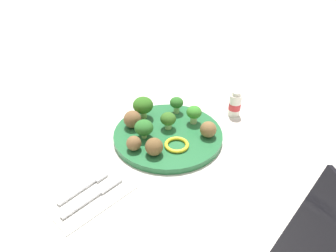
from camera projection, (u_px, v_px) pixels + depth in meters
ground_plane at (168, 137)px, 0.81m from camera, size 4.00×4.00×0.00m
plate at (168, 135)px, 0.81m from camera, size 0.28×0.28×0.02m
broccoli_floret_near_rim at (177, 103)px, 0.86m from camera, size 0.04×0.04×0.05m
broccoli_floret_far_rim at (144, 128)px, 0.77m from camera, size 0.05×0.05×0.05m
broccoli_floret_mid_left at (194, 113)px, 0.82m from camera, size 0.04×0.04×0.05m
broccoli_floret_center at (144, 105)px, 0.84m from camera, size 0.06×0.06×0.06m
broccoli_floret_front_left at (168, 119)px, 0.80m from camera, size 0.04×0.04×0.05m
meatball_front_right at (154, 147)px, 0.72m from camera, size 0.04×0.04×0.04m
meatball_front_left at (208, 129)px, 0.78m from camera, size 0.04×0.04×0.04m
meatball_near_rim at (134, 143)px, 0.74m from camera, size 0.04×0.04×0.04m
meatball_mid_right at (133, 119)px, 0.81m from camera, size 0.05×0.05×0.05m
pepper_ring_back_left at (177, 145)px, 0.75m from camera, size 0.06×0.06×0.01m
napkin at (88, 193)px, 0.65m from camera, size 0.17×0.13×0.01m
fork at (86, 185)px, 0.66m from camera, size 0.12×0.03×0.01m
knife at (95, 194)px, 0.64m from camera, size 0.15×0.02×0.01m
yogurt_bottle at (235, 105)px, 0.88m from camera, size 0.03×0.03×0.07m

